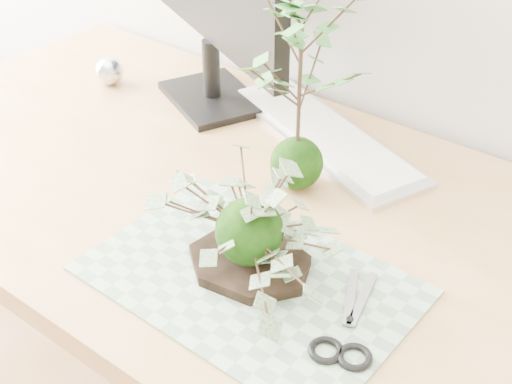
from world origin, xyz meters
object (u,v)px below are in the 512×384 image
desk (290,265)px  maple_kokedama (301,41)px  keyboard (323,134)px  ivy_kokedama (249,205)px

desk → maple_kokedama: bearing=121.1°
desk → keyboard: size_ratio=3.50×
keyboard → desk: bearing=-45.7°
maple_kokedama → ivy_kokedama: bearing=-71.4°
ivy_kokedama → keyboard: 0.38m
ivy_kokedama → desk: bearing=99.8°
desk → maple_kokedama: (-0.05, 0.08, 0.33)m
desk → keyboard: (-0.10, 0.23, 0.10)m
desk → ivy_kokedama: (0.02, -0.12, 0.19)m
maple_kokedama → keyboard: 0.28m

